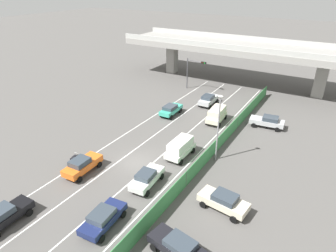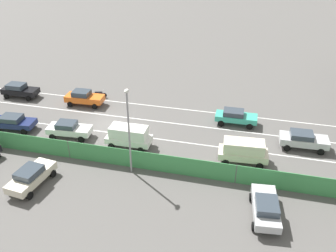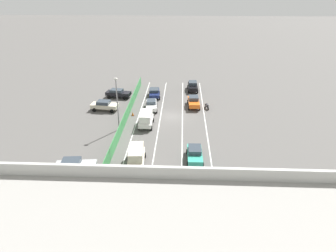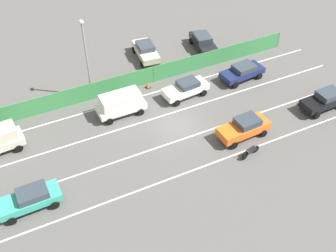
% 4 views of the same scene
% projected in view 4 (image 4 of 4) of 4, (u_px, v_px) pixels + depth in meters
% --- Properties ---
extents(ground_plane, '(300.00, 300.00, 0.00)m').
position_uv_depth(ground_plane, '(176.00, 126.00, 36.64)').
color(ground_plane, '#565451').
extents(lane_line_left_edge, '(0.14, 49.01, 0.01)m').
position_uv_depth(lane_line_left_edge, '(130.00, 194.00, 30.95)').
color(lane_line_left_edge, silver).
rests_on(lane_line_left_edge, ground).
extents(lane_line_mid_left, '(0.14, 49.01, 0.01)m').
position_uv_depth(lane_line_mid_left, '(113.00, 163.00, 33.30)').
color(lane_line_mid_left, silver).
rests_on(lane_line_mid_left, ground).
extents(lane_line_mid_right, '(0.14, 49.01, 0.01)m').
position_uv_depth(lane_line_mid_right, '(98.00, 136.00, 35.65)').
color(lane_line_mid_right, silver).
rests_on(lane_line_mid_right, ground).
extents(lane_line_right_edge, '(0.14, 49.01, 0.01)m').
position_uv_depth(lane_line_right_edge, '(85.00, 112.00, 38.01)').
color(lane_line_right_edge, silver).
rests_on(lane_line_right_edge, ground).
extents(green_fence, '(0.10, 45.11, 1.79)m').
position_uv_depth(green_fence, '(79.00, 95.00, 38.51)').
color(green_fence, '#3D8E4C').
rests_on(green_fence, ground).
extents(car_sedan_navy, '(2.34, 4.53, 1.53)m').
position_uv_depth(car_sedan_navy, '(243.00, 71.00, 41.43)').
color(car_sedan_navy, navy).
rests_on(car_sedan_navy, ground).
extents(car_van_white, '(2.07, 4.30, 2.10)m').
position_uv_depth(car_van_white, '(121.00, 103.00, 37.11)').
color(car_van_white, silver).
rests_on(car_van_white, ground).
extents(car_taxi_orange, '(2.16, 4.54, 1.74)m').
position_uv_depth(car_taxi_orange, '(244.00, 127.00, 35.09)').
color(car_taxi_orange, orange).
rests_on(car_taxi_orange, ground).
extents(car_sedan_black, '(2.05, 4.42, 1.70)m').
position_uv_depth(car_sedan_black, '(325.00, 100.00, 37.92)').
color(car_sedan_black, black).
rests_on(car_sedan_black, ground).
extents(car_taxi_teal, '(2.00, 4.39, 1.57)m').
position_uv_depth(car_taxi_teal, '(30.00, 198.00, 29.50)').
color(car_taxi_teal, teal).
rests_on(car_taxi_teal, ground).
extents(car_hatchback_white, '(2.22, 4.50, 1.61)m').
position_uv_depth(car_hatchback_white, '(186.00, 88.00, 39.30)').
color(car_hatchback_white, silver).
rests_on(car_hatchback_white, ground).
extents(motorcycle, '(0.68, 1.92, 0.93)m').
position_uv_depth(motorcycle, '(251.00, 151.00, 33.62)').
color(motorcycle, black).
rests_on(motorcycle, ground).
extents(parked_sedan_dark, '(4.70, 2.59, 1.56)m').
position_uv_depth(parked_sedan_dark, '(203.00, 42.00, 45.69)').
color(parked_sedan_dark, black).
rests_on(parked_sedan_dark, ground).
extents(parked_sedan_cream, '(4.58, 2.42, 1.65)m').
position_uv_depth(parked_sedan_cream, '(146.00, 50.00, 44.28)').
color(parked_sedan_cream, beige).
rests_on(parked_sedan_cream, ground).
extents(street_lamp, '(0.60, 0.36, 7.75)m').
position_uv_depth(street_lamp, '(86.00, 53.00, 36.87)').
color(street_lamp, gray).
rests_on(street_lamp, ground).
extents(traffic_cone, '(0.47, 0.47, 0.62)m').
position_uv_depth(traffic_cone, '(148.00, 85.00, 40.68)').
color(traffic_cone, orange).
rests_on(traffic_cone, ground).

